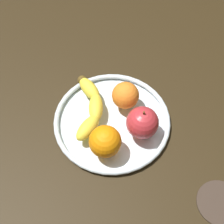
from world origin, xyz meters
TOP-DOWN VIEW (x-y plane):
  - ground_plane at (0.00, 0.00)cm, footprint 123.31×123.31cm
  - fruit_bowl at (0.00, 0.00)cm, footprint 28.35×28.35cm
  - banana at (2.80, 4.96)cm, footprint 19.74×7.86cm
  - apple at (-3.79, -6.62)cm, footprint 7.49×7.49cm
  - orange_center at (-7.92, 2.05)cm, footprint 7.26×7.26cm
  - orange_front_left at (4.33, -3.54)cm, footprint 6.61×6.61cm
  - ambient_coaster at (-21.40, -21.50)cm, footprint 9.97×9.97cm

SIDE VIEW (x-z plane):
  - ground_plane at x=0.00cm, z-range -4.00..0.00cm
  - ambient_coaster at x=-21.40cm, z-range 0.00..0.60cm
  - fruit_bowl at x=0.00cm, z-range 0.02..1.82cm
  - banana at x=2.80cm, z-range 1.80..5.24cm
  - orange_front_left at x=4.33cm, z-range 1.80..8.41cm
  - orange_center at x=-7.92cm, z-range 1.80..9.06cm
  - apple at x=-3.79cm, z-range 1.40..9.69cm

